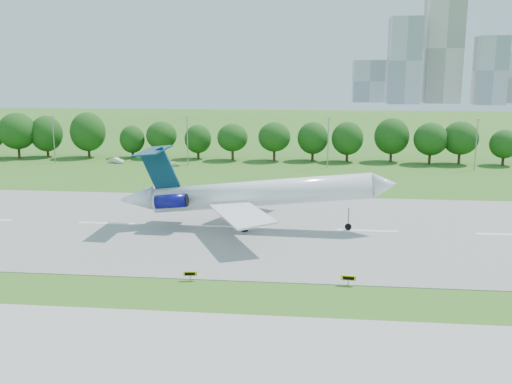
{
  "coord_description": "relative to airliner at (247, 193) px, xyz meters",
  "views": [
    {
      "loc": [
        12.1,
        -57.64,
        23.11
      ],
      "look_at": [
        4.08,
        18.0,
        7.05
      ],
      "focal_mm": 40.0,
      "sensor_mm": 36.0,
      "label": 1
    }
  ],
  "objects": [
    {
      "name": "skyline",
      "position": [
        98.14,
        365.61,
        25.09
      ],
      "size": [
        127.0,
        52.0,
        80.0
      ],
      "color": "#B2B2B7",
      "rests_on": "ground"
    },
    {
      "name": "airliner",
      "position": [
        0.0,
        0.0,
        0.0
      ],
      "size": [
        41.6,
        30.29,
        12.2
      ],
      "rotation": [
        0.0,
        -0.09,
        -0.0
      ],
      "color": "white",
      "rests_on": "ground"
    },
    {
      "name": "service_vehicle_b",
      "position": [
        -25.44,
        55.19,
        -4.77
      ],
      "size": [
        3.79,
        2.31,
        1.21
      ],
      "primitive_type": "imported",
      "rotation": [
        0.0,
        0.0,
        1.84
      ],
      "color": "white",
      "rests_on": "ground"
    },
    {
      "name": "taxiway",
      "position": [
        -2.02,
        -43.0,
        -5.33
      ],
      "size": [
        400.0,
        23.0,
        0.08
      ],
      "primitive_type": "cube",
      "color": "#ADADA8",
      "rests_on": "ground"
    },
    {
      "name": "ground",
      "position": [
        -2.02,
        -25.0,
        -5.37
      ],
      "size": [
        600.0,
        600.0,
        0.0
      ],
      "primitive_type": "plane",
      "color": "#286019",
      "rests_on": "ground"
    },
    {
      "name": "taxi_sign_centre",
      "position": [
        -3.71,
        -22.85,
        -4.55
      ],
      "size": [
        1.58,
        0.37,
        1.11
      ],
      "rotation": [
        0.0,
        0.0,
        0.12
      ],
      "color": "gray",
      "rests_on": "ground"
    },
    {
      "name": "taxi_sign_right",
      "position": [
        13.95,
        -22.48,
        -4.51
      ],
      "size": [
        1.67,
        0.33,
        1.17
      ],
      "rotation": [
        0.0,
        0.0,
        -0.08
      ],
      "color": "gray",
      "rests_on": "ground"
    },
    {
      "name": "light_poles",
      "position": [
        -4.52,
        57.0,
        0.97
      ],
      "size": [
        175.9,
        0.25,
        12.19
      ],
      "color": "gray",
      "rests_on": "ground"
    },
    {
      "name": "runway",
      "position": [
        -2.02,
        -0.0,
        -5.33
      ],
      "size": [
        400.0,
        45.0,
        0.08
      ],
      "primitive_type": "cube",
      "color": "gray",
      "rests_on": "ground"
    },
    {
      "name": "service_vehicle_a",
      "position": [
        -41.35,
        58.68,
        -4.68
      ],
      "size": [
        4.4,
        2.89,
        1.37
      ],
      "primitive_type": "imported",
      "rotation": [
        0.0,
        0.0,
        1.19
      ],
      "color": "silver",
      "rests_on": "ground"
    },
    {
      "name": "tree_line",
      "position": [
        -2.02,
        67.0,
        0.82
      ],
      "size": [
        288.4,
        8.4,
        10.4
      ],
      "color": "#382314",
      "rests_on": "ground"
    }
  ]
}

